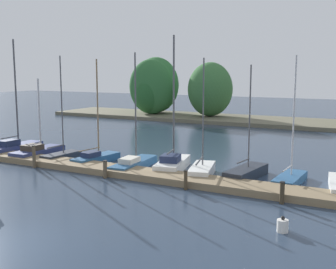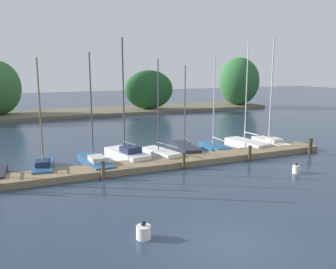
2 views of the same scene
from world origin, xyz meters
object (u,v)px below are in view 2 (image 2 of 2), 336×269
object	(u,v)px
sailboat_4	(94,161)
mooring_piling_2	(103,171)
sailboat_3	(44,165)
mooring_piling_5	(310,146)
sailboat_6	(159,153)
sailboat_9	(245,143)
channel_buoy_0	(296,169)
sailboat_8	(213,145)
channel_buoy_1	(144,232)
sailboat_5	(126,153)
mooring_piling_3	(184,161)
sailboat_7	(185,148)
mooring_piling_4	(250,153)
sailboat_10	(270,140)

from	to	relation	value
sailboat_4	mooring_piling_2	world-z (taller)	sailboat_4
sailboat_3	mooring_piling_5	distance (m)	17.27
sailboat_6	sailboat_9	distance (m)	7.11
channel_buoy_0	sailboat_8	bearing A→B (deg)	99.79
channel_buoy_1	mooring_piling_2	bearing A→B (deg)	87.60
channel_buoy_0	mooring_piling_5	bearing A→B (deg)	36.62
sailboat_3	sailboat_8	distance (m)	11.68
sailboat_5	mooring_piling_3	bearing A→B (deg)	-157.33
mooring_piling_3	channel_buoy_1	xyz separation A→B (m)	(-5.03, -7.04, -0.24)
sailboat_4	sailboat_5	distance (m)	2.28
mooring_piling_2	mooring_piling_3	world-z (taller)	mooring_piling_3
sailboat_7	channel_buoy_1	xyz separation A→B (m)	(-6.93, -10.69, -0.07)
sailboat_5	sailboat_7	world-z (taller)	sailboat_5
sailboat_4	sailboat_8	size ratio (longest dim) A/B	1.04
sailboat_6	mooring_piling_2	xyz separation A→B (m)	(-4.37, -2.84, 0.13)
mooring_piling_4	sailboat_10	bearing A→B (deg)	37.05
sailboat_9	mooring_piling_4	xyz separation A→B (m)	(-2.13, -3.38, 0.17)
sailboat_4	mooring_piling_2	bearing A→B (deg)	173.09
sailboat_3	sailboat_9	size ratio (longest dim) A/B	0.80
sailboat_5	mooring_piling_2	bearing A→B (deg)	132.55
mooring_piling_5	channel_buoy_1	size ratio (longest dim) A/B	1.63
sailboat_10	sailboat_6	bearing A→B (deg)	98.49
sailboat_5	sailboat_3	bearing A→B (deg)	82.54
mooring_piling_2	sailboat_6	bearing A→B (deg)	32.99
mooring_piling_4	channel_buoy_1	size ratio (longest dim) A/B	1.53
sailboat_4	sailboat_8	xyz separation A→B (m)	(8.79, 0.92, -0.04)
mooring_piling_4	mooring_piling_5	size ratio (longest dim) A/B	0.94
mooring_piling_2	mooring_piling_5	size ratio (longest dim) A/B	0.91
sailboat_9	mooring_piling_3	size ratio (longest dim) A/B	8.29
mooring_piling_3	mooring_piling_5	distance (m)	9.52
mooring_piling_2	mooring_piling_5	distance (m)	14.26
sailboat_3	sailboat_5	size ratio (longest dim) A/B	0.83
sailboat_3	sailboat_9	distance (m)	14.20
sailboat_10	mooring_piling_2	size ratio (longest dim) A/B	8.45
sailboat_4	channel_buoy_0	bearing A→B (deg)	-125.18
sailboat_9	mooring_piling_2	xyz separation A→B (m)	(-11.46, -3.32, 0.16)
sailboat_7	channel_buoy_1	distance (m)	12.74
mooring_piling_4	sailboat_4	bearing A→B (deg)	163.25
sailboat_7	mooring_piling_2	world-z (taller)	sailboat_7
sailboat_3	channel_buoy_0	xyz separation A→B (m)	(12.84, -6.14, -0.11)
sailboat_8	channel_buoy_1	world-z (taller)	sailboat_8
sailboat_6	sailboat_5	bearing A→B (deg)	61.21
sailboat_4	mooring_piling_2	size ratio (longest dim) A/B	7.05
sailboat_9	mooring_piling_4	bearing A→B (deg)	138.69
sailboat_5	sailboat_7	distance (m)	4.34
mooring_piling_2	sailboat_8	bearing A→B (deg)	22.13
sailboat_6	mooring_piling_5	distance (m)	10.34
channel_buoy_0	channel_buoy_1	world-z (taller)	channel_buoy_1
sailboat_3	sailboat_10	size ratio (longest dim) A/B	0.79
sailboat_4	sailboat_6	xyz separation A→B (m)	(4.25, 0.13, 0.02)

